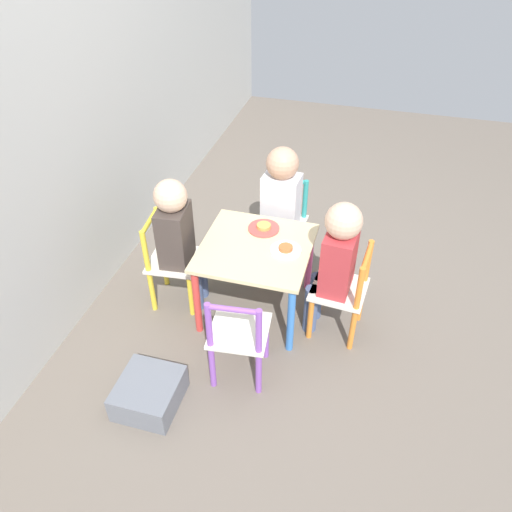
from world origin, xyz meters
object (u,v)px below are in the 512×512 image
Objects in this scene: chair_yellow at (171,262)px; plate_front at (286,250)px; child_front at (335,258)px; storage_bin at (149,393)px; chair_orange at (343,293)px; child_back at (178,233)px; chair_teal at (282,224)px; kids_table at (256,256)px; child_right at (280,199)px; chair_purple at (238,337)px; plate_right at (264,228)px.

plate_front is at bearing -91.40° from chair_yellow.
child_front is 2.70× the size of storage_bin.
child_back is at bearing -85.06° from chair_orange.
plate_front is (0.04, 0.31, 0.17)m from chair_orange.
chair_teal is at bearing -134.60° from chair_orange.
kids_table is 0.41m from child_right.
chair_yellow and chair_purple have the same top height.
chair_purple is 0.50m from plate_front.
kids_table is 1.05× the size of chair_teal.
chair_yellow is (-0.05, 0.46, -0.10)m from kids_table.
storage_bin is (-0.68, -0.10, -0.38)m from child_back.
chair_purple is at bearing 166.95° from plate_front.
child_front is 0.57m from child_right.
chair_teal is at bearing -138.55° from child_front.
chair_orange is 0.91m from chair_yellow.
child_back reaches higher than storage_bin.
chair_purple is at bearing -175.77° from plate_right.
plate_front is (-0.00, -0.15, 0.07)m from kids_table.
kids_table is at bearing -90.00° from chair_orange.
plate_front is at bearing -108.67° from chair_purple.
child_back is 0.55m from plate_front.
chair_orange reaches higher than kids_table.
plate_front is at bearing -31.82° from storage_bin.
chair_yellow is 1.85× the size of storage_bin.
kids_table is 0.17m from plate_right.
chair_teal is at bearing -4.18° from kids_table.
chair_yellow is at bearing 94.27° from plate_front.
chair_yellow reaches higher than kids_table.
storage_bin is (-0.68, 0.75, -0.19)m from chair_orange.
plate_right is (-0.31, 0.03, 0.17)m from chair_teal.
kids_table is 0.72× the size of child_front.
plate_right is (0.61, 0.04, 0.17)m from chair_purple.
storage_bin is at bearing -102.00° from child_right.
child_right is 1.22m from storage_bin.
kids_table is at bearing -90.00° from chair_purple.
chair_orange is 0.58m from chair_purple.
child_back is 2.68× the size of storage_bin.
chair_teal is 0.91m from chair_purple.
chair_orange is 0.65m from child_right.
child_back is at bearing -130.02° from child_right.
chair_purple is at bearing -85.10° from chair_teal.
chair_yellow reaches higher than plate_front.
child_right is at bearing -6.70° from plate_right.
kids_table is 3.55× the size of plate_front.
chair_teal reaches higher than plate_front.
child_back is (-0.00, 0.79, -0.01)m from child_front.
child_front is at bearing -94.95° from chair_yellow.
storage_bin is (-1.17, 0.33, -0.19)m from chair_teal.
chair_teal is 0.68m from child_back.
plate_right is (0.18, 0.40, -0.03)m from child_front.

